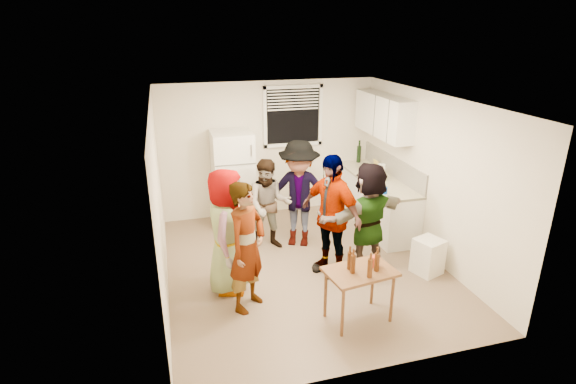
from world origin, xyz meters
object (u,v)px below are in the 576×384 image
object	(u,v)px
wine_bottle	(358,162)
guest_grey	(230,288)
refrigerator	(233,179)
serving_table	(357,318)
guest_back_left	(270,247)
guest_stripe	(249,305)
guest_back_right	(298,243)
red_cup	(375,266)
blue_cup	(385,194)
trash_bin	(428,257)
guest_black	(328,270)
beer_bottle_table	(349,269)
kettle	(377,179)
beer_bottle_counter	(379,182)
guest_orange	(365,267)

from	to	relation	value
wine_bottle	guest_grey	distance (m)	3.86
refrigerator	guest_grey	distance (m)	2.35
serving_table	guest_back_left	bearing A→B (deg)	105.74
guest_stripe	guest_back_right	size ratio (longest dim) A/B	0.97
guest_stripe	red_cup	bearing A→B (deg)	-67.33
guest_grey	wine_bottle	bearing A→B (deg)	-31.86
red_cup	blue_cup	bearing A→B (deg)	60.28
blue_cup	serving_table	world-z (taller)	blue_cup
serving_table	guest_back_left	xyz separation A→B (m)	(-0.61, 2.15, 0.00)
trash_bin	guest_black	distance (m)	1.46
beer_bottle_table	guest_back_right	world-z (taller)	beer_bottle_table
wine_bottle	serving_table	distance (m)	3.89
serving_table	kettle	bearing A→B (deg)	60.30
trash_bin	red_cup	size ratio (longest dim) A/B	3.95
guest_back_right	guest_grey	bearing A→B (deg)	-115.98
wine_bottle	guest_black	xyz separation A→B (m)	(-1.44, -2.28, -0.90)
beer_bottle_table	red_cup	distance (m)	0.32
serving_table	red_cup	xyz separation A→B (m)	(0.21, 0.03, 0.69)
trash_bin	beer_bottle_counter	bearing A→B (deg)	93.00
wine_bottle	guest_back_right	bearing A→B (deg)	-140.75
guest_orange	serving_table	bearing A→B (deg)	43.51
guest_back_right	trash_bin	bearing A→B (deg)	-16.56
refrigerator	guest_black	xyz separation A→B (m)	(1.06, -2.08, -0.85)
guest_grey	guest_black	bearing A→B (deg)	-67.80
kettle	guest_back_left	xyz separation A→B (m)	(-2.01, -0.31, -0.90)
guest_back_right	beer_bottle_counter	bearing A→B (deg)	30.54
guest_stripe	guest_orange	world-z (taller)	guest_orange
blue_cup	red_cup	bearing A→B (deg)	-119.72
trash_bin	beer_bottle_table	size ratio (longest dim) A/B	2.42
beer_bottle_counter	red_cup	distance (m)	2.53
trash_bin	beer_bottle_table	world-z (taller)	beer_bottle_table
guest_grey	guest_back_right	xyz separation A→B (m)	(1.30, 1.04, 0.00)
wine_bottle	refrigerator	bearing A→B (deg)	-175.27
refrigerator	trash_bin	bearing A→B (deg)	-45.96
kettle	trash_bin	xyz separation A→B (m)	(0.03, -1.70, -0.65)
beer_bottle_table	guest_black	size ratio (longest dim) A/B	0.12
blue_cup	guest_orange	xyz separation A→B (m)	(-0.57, -0.62, -0.90)
trash_bin	guest_back_left	distance (m)	2.48
blue_cup	beer_bottle_table	size ratio (longest dim) A/B	0.51
kettle	guest_grey	distance (m)	3.25
guest_stripe	wine_bottle	bearing A→B (deg)	1.09
wine_bottle	guest_back_left	distance (m)	2.65
guest_grey	guest_back_right	distance (m)	1.67
trash_bin	guest_black	world-z (taller)	trash_bin
blue_cup	guest_back_right	bearing A→B (deg)	163.01
wine_bottle	guest_grey	size ratio (longest dim) A/B	0.19
refrigerator	guest_stripe	bearing A→B (deg)	-95.32
wine_bottle	beer_bottle_counter	world-z (taller)	wine_bottle
beer_bottle_counter	serving_table	xyz separation A→B (m)	(-1.35, -2.28, -0.90)
guest_grey	guest_back_right	world-z (taller)	guest_back_right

